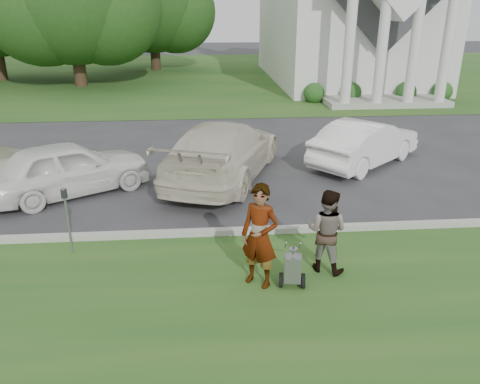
{
  "coord_description": "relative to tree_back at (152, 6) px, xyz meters",
  "views": [
    {
      "loc": [
        -0.36,
        -8.73,
        4.72
      ],
      "look_at": [
        0.33,
        0.0,
        1.24
      ],
      "focal_mm": 35.0,
      "sensor_mm": 36.0,
      "label": 1
    }
  ],
  "objects": [
    {
      "name": "ground",
      "position": [
        4.01,
        -29.99,
        -4.73
      ],
      "size": [
        120.0,
        120.0,
        0.0
      ],
      "primitive_type": "plane",
      "color": "#333335",
      "rests_on": "ground"
    },
    {
      "name": "grass_strip",
      "position": [
        4.01,
        -32.99,
        -4.72
      ],
      "size": [
        80.0,
        7.0,
        0.01
      ],
      "primitive_type": "cube",
      "color": "#1F501B",
      "rests_on": "ground"
    },
    {
      "name": "church_lawn",
      "position": [
        4.01,
        -2.99,
        -4.72
      ],
      "size": [
        80.0,
        30.0,
        0.01
      ],
      "primitive_type": "cube",
      "color": "#1F501B",
      "rests_on": "ground"
    },
    {
      "name": "curb",
      "position": [
        4.01,
        -29.44,
        -4.65
      ],
      "size": [
        80.0,
        0.18,
        0.15
      ],
      "primitive_type": "cube",
      "color": "#9E9E93",
      "rests_on": "ground"
    },
    {
      "name": "tree_back",
      "position": [
        0.0,
        0.0,
        0.0
      ],
      "size": [
        9.61,
        7.6,
        8.89
      ],
      "color": "#332316",
      "rests_on": "ground"
    },
    {
      "name": "striping_cart",
      "position": [
        5.16,
        -31.59,
        -4.36
      ],
      "size": [
        0.51,
        0.96,
        0.85
      ],
      "rotation": [
        0.0,
        0.0,
        -0.15
      ],
      "color": "black",
      "rests_on": "ground"
    },
    {
      "name": "person_left",
      "position": [
        4.57,
        -31.45,
        -3.77
      ],
      "size": [
        0.84,
        0.77,
        1.92
      ],
      "primitive_type": "imported",
      "rotation": [
        0.0,
        0.0,
        -0.6
      ],
      "color": "#999999",
      "rests_on": "ground"
    },
    {
      "name": "person_right",
      "position": [
        5.87,
        -31.05,
        -3.91
      ],
      "size": [
        1.0,
        0.94,
        1.63
      ],
      "primitive_type": "imported",
      "rotation": [
        0.0,
        0.0,
        2.59
      ],
      "color": "#999999",
      "rests_on": "ground"
    },
    {
      "name": "parking_meter_near",
      "position": [
        0.89,
        -30.0,
        -3.83
      ],
      "size": [
        0.1,
        0.09,
        1.43
      ],
      "color": "gray",
      "rests_on": "ground"
    },
    {
      "name": "car_b",
      "position": [
        0.03,
        -26.64,
        -4.0
      ],
      "size": [
        4.53,
        3.69,
        1.45
      ],
      "primitive_type": "imported",
      "rotation": [
        0.0,
        0.0,
        2.12
      ],
      "color": "white",
      "rests_on": "ground"
    },
    {
      "name": "car_c",
      "position": [
        4.2,
        -25.67,
        -3.89
      ],
      "size": [
        4.18,
        6.2,
        1.67
      ],
      "primitive_type": "imported",
      "rotation": [
        0.0,
        0.0,
        2.79
      ],
      "color": "beige",
      "rests_on": "ground"
    },
    {
      "name": "car_d",
      "position": [
        8.73,
        -24.78,
        -4.01
      ],
      "size": [
        4.28,
        4.0,
        1.43
      ],
      "primitive_type": "imported",
      "rotation": [
        0.0,
        0.0,
        2.29
      ],
      "color": "white",
      "rests_on": "ground"
    }
  ]
}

